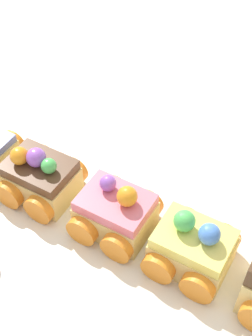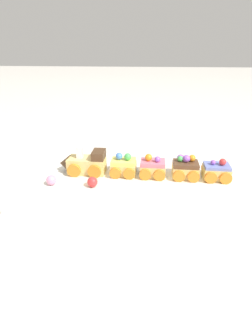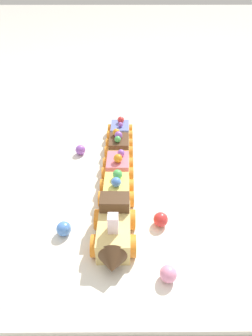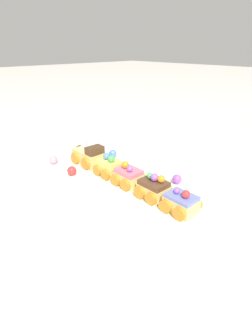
{
  "view_description": "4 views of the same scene",
  "coord_description": "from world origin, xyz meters",
  "px_view_note": "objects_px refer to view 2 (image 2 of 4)",
  "views": [
    {
      "loc": [
        0.12,
        -0.27,
        0.42
      ],
      "look_at": [
        -0.04,
        0.02,
        0.06
      ],
      "focal_mm": 50.0,
      "sensor_mm": 36.0,
      "label": 1
    },
    {
      "loc": [
        -0.02,
        0.68,
        0.36
      ],
      "look_at": [
        0.04,
        0.02,
        0.05
      ],
      "focal_mm": 28.0,
      "sensor_mm": 36.0,
      "label": 2
    },
    {
      "loc": [
        0.48,
        -0.01,
        0.41
      ],
      "look_at": [
        0.01,
        -0.01,
        0.06
      ],
      "focal_mm": 28.0,
      "sensor_mm": 36.0,
      "label": 3
    },
    {
      "loc": [
        -0.51,
        0.43,
        0.37
      ],
      "look_at": [
        -0.01,
        -0.04,
        0.05
      ],
      "focal_mm": 28.0,
      "sensor_mm": 36.0,
      "label": 4
    }
  ],
  "objects_px": {
    "gumball_pink": "(51,180)",
    "cake_car_lemon": "(123,166)",
    "cake_car_strawberry": "(152,168)",
    "gumball_red": "(92,182)",
    "cake_car_chocolate": "(185,169)",
    "gumball_blue": "(97,156)",
    "gumball_purple": "(181,159)",
    "cake_car_blueberry": "(216,171)",
    "cake_train_locomotive": "(84,164)"
  },
  "relations": [
    {
      "from": "cake_car_lemon",
      "to": "cake_car_blueberry",
      "type": "bearing_deg",
      "value": 180.0
    },
    {
      "from": "cake_car_lemon",
      "to": "gumball_blue",
      "type": "xyz_separation_m",
      "value": [
        0.1,
        -0.1,
        -0.01
      ]
    },
    {
      "from": "cake_car_blueberry",
      "to": "cake_train_locomotive",
      "type": "bearing_deg",
      "value": -0.02
    },
    {
      "from": "cake_car_strawberry",
      "to": "gumball_purple",
      "type": "height_order",
      "value": "cake_car_strawberry"
    },
    {
      "from": "cake_car_lemon",
      "to": "gumball_blue",
      "type": "bearing_deg",
      "value": -43.98
    },
    {
      "from": "gumball_purple",
      "to": "gumball_pink",
      "type": "bearing_deg",
      "value": 27.15
    },
    {
      "from": "cake_train_locomotive",
      "to": "cake_car_chocolate",
      "type": "relative_size",
      "value": 1.85
    },
    {
      "from": "gumball_blue",
      "to": "gumball_red",
      "type": "height_order",
      "value": "same"
    },
    {
      "from": "cake_car_blueberry",
      "to": "gumball_blue",
      "type": "xyz_separation_m",
      "value": [
        0.37,
        -0.1,
        -0.01
      ]
    },
    {
      "from": "cake_car_chocolate",
      "to": "cake_train_locomotive",
      "type": "bearing_deg",
      "value": 0.06
    },
    {
      "from": "cake_car_lemon",
      "to": "cake_car_chocolate",
      "type": "bearing_deg",
      "value": -179.87
    },
    {
      "from": "cake_car_chocolate",
      "to": "gumball_purple",
      "type": "distance_m",
      "value": 0.11
    },
    {
      "from": "cake_car_lemon",
      "to": "cake_car_blueberry",
      "type": "distance_m",
      "value": 0.27
    },
    {
      "from": "cake_car_blueberry",
      "to": "gumball_purple",
      "type": "relative_size",
      "value": 2.76
    },
    {
      "from": "cake_car_chocolate",
      "to": "gumball_pink",
      "type": "bearing_deg",
      "value": 13.56
    },
    {
      "from": "gumball_purple",
      "to": "gumball_red",
      "type": "xyz_separation_m",
      "value": [
        0.25,
        0.19,
        0.0
      ]
    },
    {
      "from": "gumball_blue",
      "to": "gumball_red",
      "type": "relative_size",
      "value": 0.97
    },
    {
      "from": "cake_car_chocolate",
      "to": "cake_car_blueberry",
      "type": "relative_size",
      "value": 1.0
    },
    {
      "from": "cake_car_chocolate",
      "to": "gumball_pink",
      "type": "distance_m",
      "value": 0.38
    },
    {
      "from": "gumball_blue",
      "to": "cake_train_locomotive",
      "type": "bearing_deg",
      "value": 77.08
    },
    {
      "from": "cake_train_locomotive",
      "to": "gumball_pink",
      "type": "distance_m",
      "value": 0.11
    },
    {
      "from": "gumball_purple",
      "to": "gumball_blue",
      "type": "xyz_separation_m",
      "value": [
        0.28,
        0.01,
        0.0
      ]
    },
    {
      "from": "gumball_pink",
      "to": "cake_car_lemon",
      "type": "bearing_deg",
      "value": -155.65
    },
    {
      "from": "cake_train_locomotive",
      "to": "gumball_blue",
      "type": "relative_size",
      "value": 5.03
    },
    {
      "from": "cake_train_locomotive",
      "to": "cake_car_lemon",
      "type": "height_order",
      "value": "cake_train_locomotive"
    },
    {
      "from": "cake_car_strawberry",
      "to": "gumball_red",
      "type": "relative_size",
      "value": 2.64
    },
    {
      "from": "cake_car_lemon",
      "to": "cake_car_chocolate",
      "type": "height_order",
      "value": "same"
    },
    {
      "from": "cake_car_strawberry",
      "to": "cake_car_blueberry",
      "type": "relative_size",
      "value": 1.0
    },
    {
      "from": "cake_train_locomotive",
      "to": "cake_car_strawberry",
      "type": "distance_m",
      "value": 0.2
    },
    {
      "from": "gumball_blue",
      "to": "gumball_red",
      "type": "distance_m",
      "value": 0.18
    },
    {
      "from": "cake_car_strawberry",
      "to": "cake_car_chocolate",
      "type": "bearing_deg",
      "value": -179.69
    },
    {
      "from": "cake_car_blueberry",
      "to": "gumball_blue",
      "type": "height_order",
      "value": "cake_car_blueberry"
    },
    {
      "from": "cake_train_locomotive",
      "to": "gumball_red",
      "type": "xyz_separation_m",
      "value": [
        -0.04,
        0.09,
        -0.01
      ]
    },
    {
      "from": "cake_car_strawberry",
      "to": "cake_car_chocolate",
      "type": "xyz_separation_m",
      "value": [
        -0.1,
        0.0,
        0.0
      ]
    },
    {
      "from": "cake_car_chocolate",
      "to": "cake_car_blueberry",
      "type": "distance_m",
      "value": 0.09
    },
    {
      "from": "gumball_red",
      "to": "cake_car_blueberry",
      "type": "bearing_deg",
      "value": -166.4
    },
    {
      "from": "gumball_pink",
      "to": "gumball_red",
      "type": "distance_m",
      "value": 0.11
    },
    {
      "from": "cake_train_locomotive",
      "to": "cake_car_strawberry",
      "type": "relative_size",
      "value": 1.85
    },
    {
      "from": "cake_car_blueberry",
      "to": "gumball_purple",
      "type": "height_order",
      "value": "cake_car_blueberry"
    },
    {
      "from": "cake_car_lemon",
      "to": "cake_car_strawberry",
      "type": "relative_size",
      "value": 1.0
    },
    {
      "from": "cake_car_chocolate",
      "to": "gumball_purple",
      "type": "relative_size",
      "value": 2.76
    },
    {
      "from": "cake_car_lemon",
      "to": "gumball_red",
      "type": "xyz_separation_m",
      "value": [
        0.08,
        0.09,
        -0.01
      ]
    },
    {
      "from": "cake_car_chocolate",
      "to": "gumball_red",
      "type": "distance_m",
      "value": 0.27
    },
    {
      "from": "cake_car_lemon",
      "to": "cake_car_strawberry",
      "type": "distance_m",
      "value": 0.09
    },
    {
      "from": "cake_car_strawberry",
      "to": "gumball_red",
      "type": "bearing_deg",
      "value": 28.76
    },
    {
      "from": "gumball_purple",
      "to": "cake_car_blueberry",
      "type": "bearing_deg",
      "value": 130.22
    },
    {
      "from": "cake_car_strawberry",
      "to": "gumball_pink",
      "type": "height_order",
      "value": "cake_car_strawberry"
    },
    {
      "from": "cake_car_blueberry",
      "to": "gumball_pink",
      "type": "relative_size",
      "value": 2.7
    },
    {
      "from": "cake_car_strawberry",
      "to": "gumball_red",
      "type": "xyz_separation_m",
      "value": [
        0.16,
        0.09,
        -0.01
      ]
    },
    {
      "from": "cake_car_lemon",
      "to": "gumball_purple",
      "type": "bearing_deg",
      "value": -149.19
    }
  ]
}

